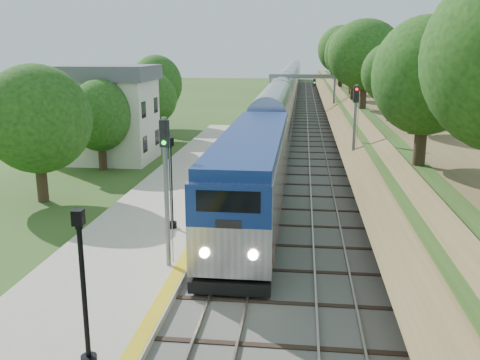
# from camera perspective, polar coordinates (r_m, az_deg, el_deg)

# --- Properties ---
(trackbed) EXTENTS (9.50, 170.00, 0.28)m
(trackbed) POSITION_cam_1_polar(r_m,az_deg,el_deg) (73.87, 6.18, 6.57)
(trackbed) COLOR #4C4944
(trackbed) RESTS_ON ground
(platform) EXTENTS (6.40, 68.00, 0.38)m
(platform) POSITION_cam_1_polar(r_m,az_deg,el_deg) (31.65, -7.88, -3.10)
(platform) COLOR #ABA18A
(platform) RESTS_ON ground
(yellow_stripe) EXTENTS (0.55, 68.00, 0.01)m
(yellow_stripe) POSITION_cam_1_polar(r_m,az_deg,el_deg) (31.02, -2.78, -2.96)
(yellow_stripe) COLOR gold
(yellow_stripe) RESTS_ON platform
(embankment) EXTENTS (10.64, 170.00, 11.70)m
(embankment) POSITION_cam_1_polar(r_m,az_deg,el_deg) (74.06, 12.75, 7.80)
(embankment) COLOR brown
(embankment) RESTS_ON ground
(station_building) EXTENTS (8.60, 6.60, 8.00)m
(station_building) POSITION_cam_1_polar(r_m,az_deg,el_deg) (46.64, -14.33, 6.96)
(station_building) COLOR silver
(station_building) RESTS_ON ground
(signal_gantry) EXTENTS (8.40, 0.38, 6.20)m
(signal_gantry) POSITION_cam_1_polar(r_m,az_deg,el_deg) (68.42, 6.64, 9.98)
(signal_gantry) COLOR slate
(signal_gantry) RESTS_ON ground
(trees_behind_platform) EXTENTS (7.82, 53.32, 7.21)m
(trees_behind_platform) POSITION_cam_1_polar(r_m,az_deg,el_deg) (36.94, -15.34, 5.87)
(trees_behind_platform) COLOR #332316
(trees_behind_platform) RESTS_ON ground
(train) EXTENTS (3.23, 151.57, 4.76)m
(train) POSITION_cam_1_polar(r_m,az_deg,el_deg) (93.31, 5.11, 9.56)
(train) COLOR black
(train) RESTS_ON trackbed
(lamppost_mid) EXTENTS (0.47, 0.47, 4.74)m
(lamppost_mid) POSITION_cam_1_polar(r_m,az_deg,el_deg) (16.03, -16.27, -12.08)
(lamppost_mid) COLOR black
(lamppost_mid) RESTS_ON platform
(lamppost_far) EXTENTS (0.46, 0.46, 4.69)m
(lamppost_far) POSITION_cam_1_polar(r_m,az_deg,el_deg) (27.21, -7.35, -0.90)
(lamppost_far) COLOR black
(lamppost_far) RESTS_ON platform
(signal_platform) EXTENTS (0.37, 0.29, 6.31)m
(signal_platform) POSITION_cam_1_polar(r_m,az_deg,el_deg) (22.05, -7.91, 0.36)
(signal_platform) COLOR slate
(signal_platform) RESTS_ON platform
(signal_farside) EXTENTS (0.38, 0.30, 6.86)m
(signal_farside) POSITION_cam_1_polar(r_m,az_deg,el_deg) (37.84, 12.15, 5.90)
(signal_farside) COLOR slate
(signal_farside) RESTS_ON ground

